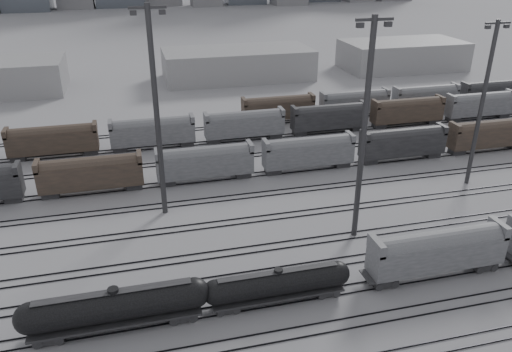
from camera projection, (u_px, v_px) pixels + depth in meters
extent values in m
plane|color=#A7A7AC|center=(338.00, 297.00, 52.57)|extent=(900.00, 900.00, 0.00)
cube|color=black|center=(357.00, 327.00, 48.39)|extent=(220.00, 0.07, 0.16)
cube|color=black|center=(351.00, 317.00, 49.65)|extent=(220.00, 0.07, 0.16)
cube|color=black|center=(337.00, 295.00, 52.78)|extent=(220.00, 0.07, 0.16)
cube|color=black|center=(332.00, 287.00, 54.04)|extent=(220.00, 0.07, 0.16)
cube|color=black|center=(320.00, 268.00, 57.17)|extent=(220.00, 0.07, 0.16)
cube|color=black|center=(316.00, 261.00, 58.43)|extent=(220.00, 0.07, 0.16)
cube|color=black|center=(306.00, 245.00, 61.57)|extent=(220.00, 0.07, 0.16)
cube|color=black|center=(302.00, 239.00, 62.83)|extent=(220.00, 0.07, 0.16)
cube|color=black|center=(288.00, 218.00, 67.71)|extent=(220.00, 0.07, 0.16)
cube|color=black|center=(285.00, 213.00, 68.97)|extent=(220.00, 0.07, 0.16)
cube|color=black|center=(274.00, 195.00, 73.86)|extent=(220.00, 0.07, 0.16)
cube|color=black|center=(272.00, 191.00, 75.12)|extent=(220.00, 0.07, 0.16)
cube|color=black|center=(262.00, 176.00, 80.01)|extent=(220.00, 0.07, 0.16)
cube|color=black|center=(260.00, 172.00, 81.27)|extent=(220.00, 0.07, 0.16)
cube|color=black|center=(250.00, 157.00, 87.04)|extent=(220.00, 0.07, 0.16)
cube|color=black|center=(248.00, 154.00, 88.30)|extent=(220.00, 0.07, 0.16)
cube|color=black|center=(240.00, 141.00, 94.07)|extent=(220.00, 0.07, 0.16)
cube|color=black|center=(239.00, 138.00, 95.33)|extent=(220.00, 0.07, 0.16)
cube|color=black|center=(232.00, 127.00, 101.10)|extent=(220.00, 0.07, 0.16)
cube|color=black|center=(230.00, 125.00, 102.36)|extent=(220.00, 0.07, 0.16)
cube|color=black|center=(49.00, 334.00, 46.79)|extent=(2.70, 2.18, 0.73)
cube|color=black|center=(182.00, 312.00, 49.57)|extent=(2.70, 2.18, 0.73)
cube|color=black|center=(117.00, 319.00, 47.96)|extent=(16.12, 2.81, 0.26)
cylinder|color=black|center=(115.00, 305.00, 47.26)|extent=(15.08, 3.02, 3.02)
sphere|color=black|center=(30.00, 318.00, 45.58)|extent=(3.02, 3.02, 3.02)
sphere|color=black|center=(194.00, 293.00, 48.94)|extent=(3.02, 3.02, 3.02)
cylinder|color=black|center=(113.00, 291.00, 46.56)|extent=(1.04, 1.04, 0.52)
cube|color=black|center=(113.00, 292.00, 46.60)|extent=(14.56, 0.94, 0.06)
cube|color=black|center=(227.00, 306.00, 50.62)|extent=(2.33, 1.88, 0.63)
cube|color=black|center=(326.00, 289.00, 53.02)|extent=(2.33, 1.88, 0.63)
cube|color=black|center=(278.00, 294.00, 51.63)|extent=(13.90, 2.42, 0.22)
cylinder|color=black|center=(278.00, 282.00, 51.02)|extent=(13.00, 2.60, 2.60)
sphere|color=black|center=(216.00, 292.00, 49.57)|extent=(2.60, 2.60, 2.60)
sphere|color=black|center=(337.00, 273.00, 52.47)|extent=(2.60, 2.60, 2.60)
cylinder|color=black|center=(278.00, 271.00, 50.42)|extent=(0.90, 0.90, 0.45)
cube|color=black|center=(278.00, 272.00, 50.45)|extent=(12.55, 0.81, 0.05)
cube|color=black|center=(383.00, 279.00, 54.46)|extent=(2.70, 2.18, 0.73)
cube|color=black|center=(482.00, 263.00, 57.24)|extent=(2.70, 2.18, 0.73)
cube|color=gray|center=(437.00, 253.00, 54.82)|extent=(15.57, 3.11, 3.32)
cylinder|color=gray|center=(438.00, 243.00, 54.29)|extent=(14.12, 3.01, 3.01)
cube|color=gray|center=(377.00, 246.00, 52.27)|extent=(0.73, 3.11, 1.45)
cube|color=gray|center=(499.00, 228.00, 55.61)|extent=(0.73, 3.11, 1.45)
cone|color=black|center=(434.00, 268.00, 55.67)|extent=(2.49, 2.49, 0.93)
cylinder|color=#37373A|center=(157.00, 117.00, 63.43)|extent=(0.71, 0.71, 27.70)
cube|color=#37373A|center=(147.00, 7.00, 57.82)|extent=(4.43, 0.33, 0.33)
cube|color=#37373A|center=(133.00, 13.00, 57.68)|extent=(0.78, 0.55, 0.55)
cube|color=#37373A|center=(162.00, 12.00, 58.42)|extent=(0.78, 0.55, 0.55)
cylinder|color=#37373A|center=(363.00, 135.00, 58.22)|extent=(0.69, 0.69, 27.14)
cube|color=#37373A|center=(375.00, 19.00, 52.71)|extent=(4.34, 0.33, 0.33)
cube|color=#37373A|center=(360.00, 25.00, 52.58)|extent=(0.76, 0.54, 0.54)
cube|color=#37373A|center=(388.00, 24.00, 53.31)|extent=(0.76, 0.54, 0.54)
cylinder|color=#37373A|center=(481.00, 107.00, 72.60)|extent=(0.63, 0.63, 24.60)
cube|color=#37373A|center=(498.00, 23.00, 67.61)|extent=(3.94, 0.30, 0.30)
cube|color=#37373A|center=(488.00, 27.00, 67.49)|extent=(0.69, 0.49, 0.49)
cube|color=#37373A|center=(507.00, 26.00, 68.15)|extent=(0.69, 0.49, 0.49)
cube|color=brown|center=(91.00, 175.00, 73.69)|extent=(15.00, 3.00, 5.60)
cube|color=gray|center=(205.00, 164.00, 77.49)|extent=(15.00, 3.00, 5.60)
cube|color=gray|center=(308.00, 154.00, 81.28)|extent=(15.00, 3.00, 5.60)
cube|color=black|center=(402.00, 144.00, 85.08)|extent=(15.00, 3.00, 5.60)
cube|color=brown|center=(488.00, 136.00, 88.87)|extent=(15.00, 3.00, 5.60)
cube|color=brown|center=(53.00, 142.00, 86.18)|extent=(15.00, 3.00, 5.60)
cube|color=gray|center=(153.00, 133.00, 89.98)|extent=(15.00, 3.00, 5.60)
cube|color=gray|center=(244.00, 126.00, 93.77)|extent=(15.00, 3.00, 5.60)
cube|color=black|center=(329.00, 119.00, 97.57)|extent=(15.00, 3.00, 5.60)
cube|color=brown|center=(407.00, 112.00, 101.36)|extent=(15.00, 3.00, 5.60)
cube|color=gray|center=(480.00, 106.00, 105.16)|extent=(15.00, 3.00, 5.60)
cube|color=brown|center=(278.00, 110.00, 102.81)|extent=(15.00, 3.00, 5.60)
cube|color=gray|center=(354.00, 104.00, 106.60)|extent=(15.00, 3.00, 5.60)
cube|color=gray|center=(425.00, 98.00, 110.40)|extent=(15.00, 3.00, 5.60)
cube|color=black|center=(491.00, 93.00, 114.19)|extent=(15.00, 3.00, 5.60)
cube|color=#A4A4A6|center=(238.00, 64.00, 136.56)|extent=(40.00, 18.00, 8.00)
cube|color=#A4A4A6|center=(402.00, 55.00, 147.72)|extent=(35.00, 18.00, 8.00)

